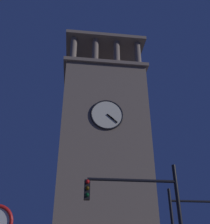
{
  "coord_description": "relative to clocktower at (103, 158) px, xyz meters",
  "views": [
    {
      "loc": [
        0.91,
        20.96,
        1.81
      ],
      "look_at": [
        -2.08,
        -4.21,
        15.66
      ],
      "focal_mm": 43.01,
      "sensor_mm": 36.0,
      "label": 1
    }
  ],
  "objects": [
    {
      "name": "clocktower",
      "position": [
        0.0,
        0.0,
        0.0
      ],
      "size": [
        8.91,
        7.15,
        27.16
      ],
      "color": "#75665B",
      "rests_on": "ground_plane"
    },
    {
      "name": "traffic_signal_near",
      "position": [
        -0.12,
        14.56,
        -7.01
      ],
      "size": [
        3.81,
        0.41,
        5.28
      ],
      "color": "black",
      "rests_on": "ground_plane"
    }
  ]
}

